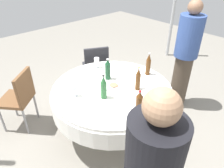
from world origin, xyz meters
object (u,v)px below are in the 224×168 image
at_px(bottle_brown_inner, 138,79).
at_px(person_mid, 185,56).
at_px(bottle_dark_green_near, 108,70).
at_px(wine_glass_rear, 74,89).
at_px(plate_north, 152,94).
at_px(plate_east, 120,71).
at_px(bottle_brown_rear, 148,65).
at_px(plate_outer, 114,86).
at_px(bottle_brown_south, 139,102).
at_px(wine_glass_near, 97,61).
at_px(chair_far, 20,96).
at_px(chair_left, 96,65).
at_px(bottle_green_mid, 104,88).
at_px(dining_table, 112,97).

height_order(bottle_brown_inner, person_mid, person_mid).
bearing_deg(bottle_dark_green_near, wine_glass_rear, -85.63).
height_order(bottle_dark_green_near, plate_north, bottle_dark_green_near).
height_order(wine_glass_rear, plate_east, wine_glass_rear).
relative_size(bottle_brown_inner, bottle_brown_rear, 0.96).
bearing_deg(plate_outer, bottle_brown_south, -13.92).
xyz_separation_m(wine_glass_near, plate_east, (0.30, 0.17, -0.11)).
xyz_separation_m(wine_glass_rear, chair_far, (-0.78, -0.39, -0.32)).
distance_m(bottle_brown_inner, plate_east, 0.51).
relative_size(wine_glass_near, chair_left, 0.18).
relative_size(bottle_green_mid, bottle_dark_green_near, 1.04).
height_order(plate_outer, plate_east, plate_outer).
height_order(plate_outer, chair_left, chair_left).
xyz_separation_m(plate_east, person_mid, (0.48, 0.87, 0.12)).
distance_m(wine_glass_rear, chair_far, 0.93).
bearing_deg(bottle_dark_green_near, chair_left, 153.08).
bearing_deg(plate_outer, bottle_brown_rear, 81.71).
xyz_separation_m(dining_table, chair_left, (-0.96, 0.49, -0.08)).
bearing_deg(dining_table, bottle_green_mid, -66.03).
xyz_separation_m(bottle_dark_green_near, chair_far, (-0.74, -0.94, -0.36)).
height_order(bottle_brown_rear, bottle_dark_green_near, bottle_brown_rear).
distance_m(bottle_dark_green_near, wine_glass_near, 0.35).
bearing_deg(plate_north, plate_east, 170.61).
bearing_deg(plate_outer, wine_glass_rear, -107.79).
bearing_deg(plate_north, chair_far, -141.44).
bearing_deg(dining_table, bottle_dark_green_near, 152.23).
relative_size(wine_glass_rear, chair_far, 0.16).
bearing_deg(person_mid, bottle_dark_green_near, -100.08).
relative_size(bottle_brown_inner, chair_left, 0.35).
bearing_deg(bottle_brown_south, wine_glass_rear, -153.40).
bearing_deg(chair_left, wine_glass_near, -98.52).
xyz_separation_m(plate_north, chair_left, (-1.38, 0.24, -0.23)).
bearing_deg(bottle_brown_rear, bottle_brown_south, -56.74).
xyz_separation_m(dining_table, bottle_brown_rear, (0.08, 0.58, 0.29)).
height_order(plate_north, chair_far, chair_far).
distance_m(bottle_brown_south, wine_glass_near, 1.10).
xyz_separation_m(person_mid, chair_far, (-1.18, -2.06, -0.35)).
distance_m(bottle_brown_south, chair_left, 1.63).
bearing_deg(plate_east, chair_far, -120.42).
distance_m(bottle_brown_south, bottle_brown_rear, 0.82).
bearing_deg(bottle_brown_south, plate_outer, 166.08).
height_order(wine_glass_near, plate_east, wine_glass_near).
xyz_separation_m(bottle_brown_inner, person_mid, (0.01, 1.02, -0.01)).
height_order(dining_table, chair_far, chair_far).
xyz_separation_m(wine_glass_near, plate_outer, (0.53, -0.16, -0.10)).
bearing_deg(wine_glass_near, bottle_brown_south, -15.16).
height_order(bottle_brown_rear, chair_left, bottle_brown_rear).
relative_size(bottle_green_mid, bottle_brown_south, 1.14).
xyz_separation_m(bottle_dark_green_near, person_mid, (0.44, 1.13, -0.01)).
bearing_deg(bottle_dark_green_near, bottle_green_mid, -47.36).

